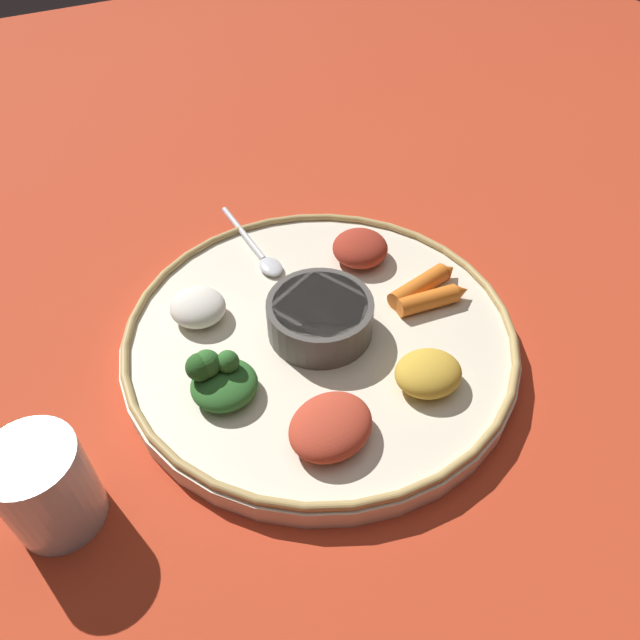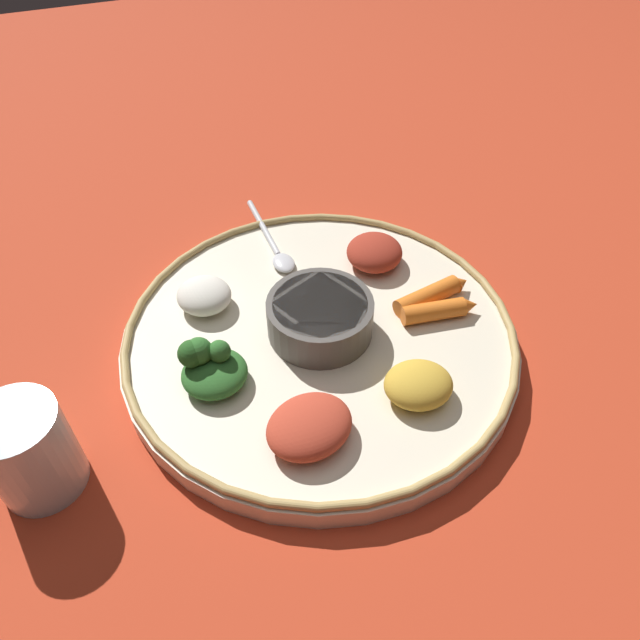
% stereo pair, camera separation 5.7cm
% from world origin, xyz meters
% --- Properties ---
extents(ground_plane, '(2.40, 2.40, 0.00)m').
position_xyz_m(ground_plane, '(0.00, 0.00, 0.00)').
color(ground_plane, '#B7381E').
extents(platter, '(0.39, 0.39, 0.02)m').
position_xyz_m(platter, '(0.00, 0.00, 0.01)').
color(platter, beige).
rests_on(platter, ground_plane).
extents(platter_rim, '(0.39, 0.39, 0.01)m').
position_xyz_m(platter_rim, '(0.00, 0.00, 0.02)').
color(platter_rim, tan).
rests_on(platter_rim, platter).
extents(center_bowl, '(0.10, 0.10, 0.04)m').
position_xyz_m(center_bowl, '(0.00, 0.00, 0.04)').
color(center_bowl, '#4C4742').
rests_on(center_bowl, platter).
extents(spoon, '(0.02, 0.15, 0.01)m').
position_xyz_m(spoon, '(-0.00, -0.14, 0.03)').
color(spoon, silver).
rests_on(spoon, platter).
extents(greens_pile, '(0.06, 0.06, 0.05)m').
position_xyz_m(greens_pile, '(0.12, 0.02, 0.04)').
color(greens_pile, '#2D6628').
rests_on(greens_pile, platter).
extents(carrot_near_spoon, '(0.08, 0.03, 0.02)m').
position_xyz_m(carrot_near_spoon, '(-0.12, 0.03, 0.03)').
color(carrot_near_spoon, orange).
rests_on(carrot_near_spoon, platter).
extents(carrot_outer, '(0.09, 0.03, 0.02)m').
position_xyz_m(carrot_outer, '(-0.12, 0.00, 0.03)').
color(carrot_outer, orange).
rests_on(carrot_outer, platter).
extents(mound_beet, '(0.09, 0.09, 0.03)m').
position_xyz_m(mound_beet, '(-0.10, -0.08, 0.04)').
color(mound_beet, maroon).
rests_on(mound_beet, platter).
extents(mound_rice_white, '(0.08, 0.08, 0.03)m').
position_xyz_m(mound_rice_white, '(0.10, -0.08, 0.04)').
color(mound_rice_white, silver).
rests_on(mound_rice_white, platter).
extents(mound_lentil_yellow, '(0.07, 0.06, 0.03)m').
position_xyz_m(mound_lentil_yellow, '(-0.05, 0.11, 0.04)').
color(mound_lentil_yellow, gold).
rests_on(mound_lentil_yellow, platter).
extents(mound_berbere_red, '(0.09, 0.08, 0.03)m').
position_xyz_m(mound_berbere_red, '(0.05, 0.11, 0.04)').
color(mound_berbere_red, '#B73D28').
rests_on(mound_berbere_red, platter).
extents(drinking_glass, '(0.07, 0.07, 0.09)m').
position_xyz_m(drinking_glass, '(0.27, 0.06, 0.04)').
color(drinking_glass, silver).
rests_on(drinking_glass, ground_plane).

